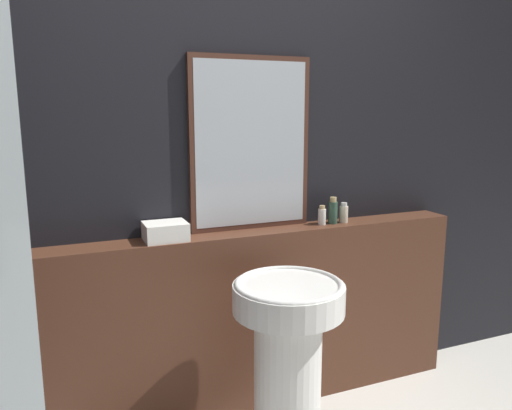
% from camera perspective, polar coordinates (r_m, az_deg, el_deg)
% --- Properties ---
extents(wall_back, '(8.00, 0.06, 2.50)m').
position_cam_1_polar(wall_back, '(2.52, -3.72, 3.95)').
color(wall_back, black).
rests_on(wall_back, ground_plane).
extents(vanity_counter, '(2.56, 0.18, 0.95)m').
position_cam_1_polar(vanity_counter, '(2.62, -2.63, -13.40)').
color(vanity_counter, '#512D1E').
rests_on(vanity_counter, ground_plane).
extents(pedestal_sink, '(0.48, 0.48, 0.84)m').
position_cam_1_polar(pedestal_sink, '(2.27, 3.66, -16.81)').
color(pedestal_sink, white).
rests_on(pedestal_sink, ground_plane).
extents(mirror, '(0.63, 0.03, 0.86)m').
position_cam_1_polar(mirror, '(2.51, -0.61, 6.96)').
color(mirror, '#47281E').
rests_on(mirror, vanity_counter).
extents(towel_stack, '(0.20, 0.16, 0.08)m').
position_cam_1_polar(towel_stack, '(2.37, -10.31, -2.98)').
color(towel_stack, white).
rests_on(towel_stack, vanity_counter).
extents(shampoo_bottle, '(0.04, 0.04, 0.10)m').
position_cam_1_polar(shampoo_bottle, '(2.66, 7.55, -1.23)').
color(shampoo_bottle, white).
rests_on(shampoo_bottle, vanity_counter).
extents(conditioner_bottle, '(0.05, 0.05, 0.14)m').
position_cam_1_polar(conditioner_bottle, '(2.69, 8.78, -0.72)').
color(conditioner_bottle, '#2D4C3D').
rests_on(conditioner_bottle, vanity_counter).
extents(lotion_bottle, '(0.05, 0.05, 0.11)m').
position_cam_1_polar(lotion_bottle, '(2.73, 9.99, -0.94)').
color(lotion_bottle, beige).
rests_on(lotion_bottle, vanity_counter).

